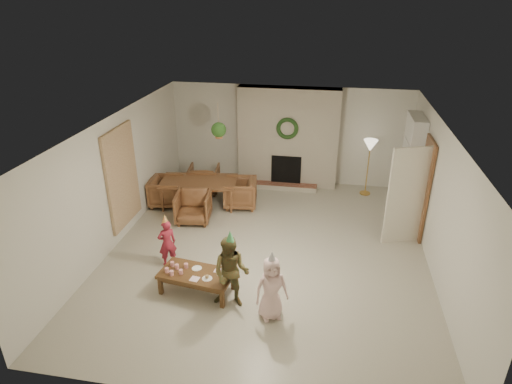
% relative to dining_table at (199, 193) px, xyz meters
% --- Properties ---
extents(floor, '(7.00, 7.00, 0.00)m').
position_rel_dining_table_xyz_m(floor, '(1.87, -1.67, -0.31)').
color(floor, '#B7B29E').
rests_on(floor, ground).
extents(ceiling, '(7.00, 7.00, 0.00)m').
position_rel_dining_table_xyz_m(ceiling, '(1.87, -1.67, 2.19)').
color(ceiling, white).
rests_on(ceiling, wall_back).
extents(wall_back, '(7.00, 0.00, 7.00)m').
position_rel_dining_table_xyz_m(wall_back, '(1.87, 1.83, 0.94)').
color(wall_back, silver).
rests_on(wall_back, floor).
extents(wall_front, '(7.00, 0.00, 7.00)m').
position_rel_dining_table_xyz_m(wall_front, '(1.87, -5.17, 0.94)').
color(wall_front, silver).
rests_on(wall_front, floor).
extents(wall_left, '(0.00, 7.00, 7.00)m').
position_rel_dining_table_xyz_m(wall_left, '(-1.13, -1.67, 0.94)').
color(wall_left, silver).
rests_on(wall_left, floor).
extents(wall_right, '(0.00, 7.00, 7.00)m').
position_rel_dining_table_xyz_m(wall_right, '(4.87, -1.67, 0.94)').
color(wall_right, silver).
rests_on(wall_right, floor).
extents(fireplace_mass, '(2.50, 0.40, 2.50)m').
position_rel_dining_table_xyz_m(fireplace_mass, '(1.87, 1.63, 0.94)').
color(fireplace_mass, '#532616').
rests_on(fireplace_mass, floor).
extents(fireplace_hearth, '(1.60, 0.30, 0.12)m').
position_rel_dining_table_xyz_m(fireplace_hearth, '(1.87, 1.28, -0.25)').
color(fireplace_hearth, maroon).
rests_on(fireplace_hearth, floor).
extents(fireplace_firebox, '(0.75, 0.12, 0.75)m').
position_rel_dining_table_xyz_m(fireplace_firebox, '(1.87, 1.45, 0.14)').
color(fireplace_firebox, black).
rests_on(fireplace_firebox, floor).
extents(fireplace_wreath, '(0.54, 0.10, 0.54)m').
position_rel_dining_table_xyz_m(fireplace_wreath, '(1.87, 1.40, 1.24)').
color(fireplace_wreath, '#1A3C16').
rests_on(fireplace_wreath, fireplace_mass).
extents(floor_lamp_base, '(0.26, 0.26, 0.03)m').
position_rel_dining_table_xyz_m(floor_lamp_base, '(3.87, 1.33, -0.29)').
color(floor_lamp_base, gold).
rests_on(floor_lamp_base, floor).
extents(floor_lamp_post, '(0.03, 0.03, 1.26)m').
position_rel_dining_table_xyz_m(floor_lamp_post, '(3.87, 1.33, 0.35)').
color(floor_lamp_post, gold).
rests_on(floor_lamp_post, floor).
extents(floor_lamp_shade, '(0.34, 0.34, 0.28)m').
position_rel_dining_table_xyz_m(floor_lamp_shade, '(3.87, 1.33, 0.95)').
color(floor_lamp_shade, beige).
rests_on(floor_lamp_shade, floor_lamp_post).
extents(bookshelf_carcass, '(0.30, 1.00, 2.20)m').
position_rel_dining_table_xyz_m(bookshelf_carcass, '(4.71, 0.63, 0.79)').
color(bookshelf_carcass, white).
rests_on(bookshelf_carcass, floor).
extents(bookshelf_shelf_a, '(0.30, 0.92, 0.03)m').
position_rel_dining_table_xyz_m(bookshelf_shelf_a, '(4.69, 0.63, 0.14)').
color(bookshelf_shelf_a, white).
rests_on(bookshelf_shelf_a, bookshelf_carcass).
extents(bookshelf_shelf_b, '(0.30, 0.92, 0.03)m').
position_rel_dining_table_xyz_m(bookshelf_shelf_b, '(4.69, 0.63, 0.54)').
color(bookshelf_shelf_b, white).
rests_on(bookshelf_shelf_b, bookshelf_carcass).
extents(bookshelf_shelf_c, '(0.30, 0.92, 0.03)m').
position_rel_dining_table_xyz_m(bookshelf_shelf_c, '(4.69, 0.63, 0.94)').
color(bookshelf_shelf_c, white).
rests_on(bookshelf_shelf_c, bookshelf_carcass).
extents(bookshelf_shelf_d, '(0.30, 0.92, 0.03)m').
position_rel_dining_table_xyz_m(bookshelf_shelf_d, '(4.69, 0.63, 1.34)').
color(bookshelf_shelf_d, white).
rests_on(bookshelf_shelf_d, bookshelf_carcass).
extents(books_row_lower, '(0.20, 0.40, 0.24)m').
position_rel_dining_table_xyz_m(books_row_lower, '(4.67, 0.48, 0.28)').
color(books_row_lower, '#B72F21').
rests_on(books_row_lower, bookshelf_shelf_a).
extents(books_row_mid, '(0.20, 0.44, 0.24)m').
position_rel_dining_table_xyz_m(books_row_mid, '(4.67, 0.68, 0.68)').
color(books_row_mid, '#275791').
rests_on(books_row_mid, bookshelf_shelf_b).
extents(books_row_upper, '(0.20, 0.36, 0.22)m').
position_rel_dining_table_xyz_m(books_row_upper, '(4.67, 0.53, 1.07)').
color(books_row_upper, '#9E7021').
rests_on(books_row_upper, bookshelf_shelf_c).
extents(door_frame, '(0.05, 0.86, 2.04)m').
position_rel_dining_table_xyz_m(door_frame, '(4.83, -0.47, 0.71)').
color(door_frame, brown).
rests_on(door_frame, floor).
extents(door_leaf, '(0.77, 0.32, 2.00)m').
position_rel_dining_table_xyz_m(door_leaf, '(4.45, -0.85, 0.69)').
color(door_leaf, beige).
rests_on(door_leaf, floor).
extents(curtain_panel, '(0.06, 1.20, 2.00)m').
position_rel_dining_table_xyz_m(curtain_panel, '(-1.09, -1.47, 0.94)').
color(curtain_panel, '#CAB78F').
rests_on(curtain_panel, wall_left).
extents(dining_table, '(1.86, 1.19, 0.61)m').
position_rel_dining_table_xyz_m(dining_table, '(0.00, 0.00, 0.00)').
color(dining_table, brown).
rests_on(dining_table, floor).
extents(dining_chair_near, '(0.81, 0.83, 0.68)m').
position_rel_dining_table_xyz_m(dining_chair_near, '(0.10, -0.76, 0.03)').
color(dining_chair_near, brown).
rests_on(dining_chair_near, floor).
extents(dining_chair_far, '(0.81, 0.83, 0.68)m').
position_rel_dining_table_xyz_m(dining_chair_far, '(-0.10, 0.76, 0.03)').
color(dining_chair_far, brown).
rests_on(dining_chair_far, floor).
extents(dining_chair_left, '(0.83, 0.81, 0.68)m').
position_rel_dining_table_xyz_m(dining_chair_left, '(-0.76, -0.10, 0.03)').
color(dining_chair_left, brown).
rests_on(dining_chair_left, floor).
extents(dining_chair_right, '(0.83, 0.81, 0.68)m').
position_rel_dining_table_xyz_m(dining_chair_right, '(0.95, 0.12, 0.03)').
color(dining_chair_right, brown).
rests_on(dining_chair_right, floor).
extents(hanging_plant_cord, '(0.01, 0.01, 0.70)m').
position_rel_dining_table_xyz_m(hanging_plant_cord, '(0.57, -0.17, 1.84)').
color(hanging_plant_cord, tan).
rests_on(hanging_plant_cord, ceiling).
extents(hanging_plant_pot, '(0.16, 0.16, 0.12)m').
position_rel_dining_table_xyz_m(hanging_plant_pot, '(0.57, -0.17, 1.49)').
color(hanging_plant_pot, brown).
rests_on(hanging_plant_pot, hanging_plant_cord).
extents(hanging_plant_foliage, '(0.32, 0.32, 0.32)m').
position_rel_dining_table_xyz_m(hanging_plant_foliage, '(0.57, -0.17, 1.61)').
color(hanging_plant_foliage, '#204617').
rests_on(hanging_plant_foliage, hanging_plant_pot).
extents(coffee_table_top, '(1.29, 0.77, 0.06)m').
position_rel_dining_table_xyz_m(coffee_table_top, '(0.90, -3.12, 0.04)').
color(coffee_table_top, brown).
rests_on(coffee_table_top, floor).
extents(coffee_table_apron, '(1.18, 0.67, 0.07)m').
position_rel_dining_table_xyz_m(coffee_table_apron, '(0.90, -3.12, -0.03)').
color(coffee_table_apron, brown).
rests_on(coffee_table_apron, floor).
extents(coffee_leg_fl, '(0.07, 0.07, 0.32)m').
position_rel_dining_table_xyz_m(coffee_leg_fl, '(0.32, -3.29, -0.15)').
color(coffee_leg_fl, brown).
rests_on(coffee_leg_fl, floor).
extents(coffee_leg_fr, '(0.07, 0.07, 0.32)m').
position_rel_dining_table_xyz_m(coffee_leg_fr, '(1.41, -3.44, -0.15)').
color(coffee_leg_fr, brown).
rests_on(coffee_leg_fr, floor).
extents(coffee_leg_bl, '(0.07, 0.07, 0.32)m').
position_rel_dining_table_xyz_m(coffee_leg_bl, '(0.39, -2.80, -0.15)').
color(coffee_leg_bl, brown).
rests_on(coffee_leg_bl, floor).
extents(coffee_leg_br, '(0.07, 0.07, 0.32)m').
position_rel_dining_table_xyz_m(coffee_leg_br, '(1.48, -2.95, -0.15)').
color(coffee_leg_br, brown).
rests_on(coffee_leg_br, floor).
extents(cup_a, '(0.07, 0.07, 0.08)m').
position_rel_dining_table_xyz_m(cup_a, '(0.42, -3.19, 0.11)').
color(cup_a, white).
rests_on(cup_a, coffee_table_top).
extents(cup_b, '(0.07, 0.07, 0.08)m').
position_rel_dining_table_xyz_m(cup_b, '(0.45, -3.01, 0.11)').
color(cup_b, white).
rests_on(cup_b, coffee_table_top).
extents(cup_c, '(0.07, 0.07, 0.08)m').
position_rel_dining_table_xyz_m(cup_c, '(0.52, -3.25, 0.11)').
color(cup_c, white).
rests_on(cup_c, coffee_table_top).
extents(cup_d, '(0.07, 0.07, 0.08)m').
position_rel_dining_table_xyz_m(cup_d, '(0.55, -3.07, 0.11)').
color(cup_d, white).
rests_on(cup_d, coffee_table_top).
extents(cup_e, '(0.07, 0.07, 0.08)m').
position_rel_dining_table_xyz_m(cup_e, '(0.66, -3.20, 0.11)').
color(cup_e, white).
rests_on(cup_e, coffee_table_top).
extents(cup_f, '(0.07, 0.07, 0.08)m').
position_rel_dining_table_xyz_m(cup_f, '(0.69, -3.01, 0.11)').
color(cup_f, white).
rests_on(cup_f, coffee_table_top).
extents(plate_a, '(0.19, 0.19, 0.01)m').
position_rel_dining_table_xyz_m(plate_a, '(0.87, -3.00, 0.07)').
color(plate_a, white).
rests_on(plate_a, coffee_table_top).
extents(plate_b, '(0.19, 0.19, 0.01)m').
position_rel_dining_table_xyz_m(plate_b, '(1.12, -3.25, 0.07)').
color(plate_b, white).
rests_on(plate_b, coffee_table_top).
extents(plate_c, '(0.19, 0.19, 0.01)m').
position_rel_dining_table_xyz_m(plate_c, '(1.33, -3.09, 0.07)').
color(plate_c, white).
rests_on(plate_c, coffee_table_top).
extents(food_scoop, '(0.07, 0.07, 0.07)m').
position_rel_dining_table_xyz_m(food_scoop, '(1.12, -3.25, 0.11)').
color(food_scoop, tan).
rests_on(food_scoop, plate_b).
extents(napkin_left, '(0.16, 0.16, 0.01)m').
position_rel_dining_table_xyz_m(napkin_left, '(0.92, -3.29, 0.07)').
color(napkin_left, '#F9B8D1').
rests_on(napkin_left, coffee_table_top).
extents(napkin_right, '(0.16, 0.16, 0.01)m').
position_rel_dining_table_xyz_m(napkin_right, '(1.25, -3.00, 0.07)').
color(napkin_right, '#F9B8D1').
rests_on(napkin_right, coffee_table_top).
extents(child_red, '(0.40, 0.37, 0.92)m').
position_rel_dining_table_xyz_m(child_red, '(0.15, -2.45, 0.15)').
color(child_red, maroon).
rests_on(child_red, floor).
extents(party_hat_red, '(0.16, 0.16, 0.17)m').
position_rel_dining_table_xyz_m(party_hat_red, '(0.15, -2.45, 0.65)').
color(party_hat_red, '#EAE34E').
rests_on(party_hat_red, child_red).
extents(child_plaid, '(0.60, 0.47, 1.22)m').
position_rel_dining_table_xyz_m(child_plaid, '(1.55, -3.34, 0.30)').
color(child_plaid, brown).
rests_on(child_plaid, floor).
extents(party_hat_plaid, '(0.19, 0.19, 0.20)m').
position_rel_dining_table_xyz_m(party_hat_plaid, '(1.55, -3.34, 0.96)').
color(party_hat_plaid, '#439E56').
rests_on(party_hat_plaid, child_plaid).
extents(child_pink, '(0.61, 0.53, 1.06)m').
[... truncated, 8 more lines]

